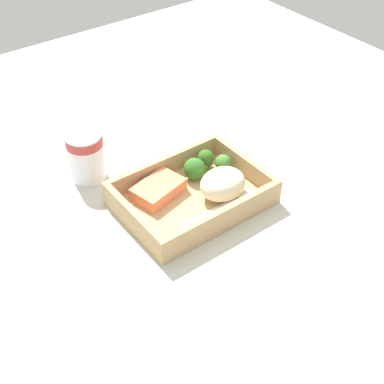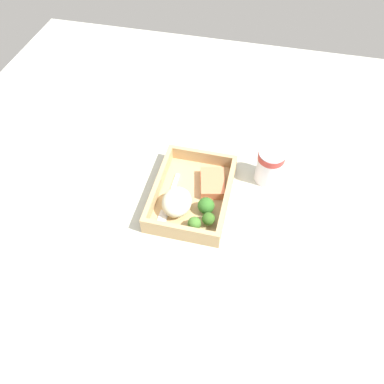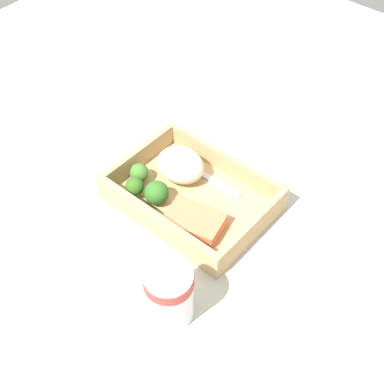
% 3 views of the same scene
% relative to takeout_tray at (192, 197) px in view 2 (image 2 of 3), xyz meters
% --- Properties ---
extents(ground_plane, '(1.60, 1.60, 0.02)m').
position_rel_takeout_tray_xyz_m(ground_plane, '(0.00, 0.00, -0.02)').
color(ground_plane, beige).
extents(takeout_tray, '(0.26, 0.19, 0.01)m').
position_rel_takeout_tray_xyz_m(takeout_tray, '(0.00, 0.00, 0.00)').
color(takeout_tray, tan).
rests_on(takeout_tray, ground_plane).
extents(tray_rim, '(0.26, 0.19, 0.04)m').
position_rel_takeout_tray_xyz_m(tray_rim, '(0.00, 0.00, 0.03)').
color(tray_rim, tan).
rests_on(tray_rim, takeout_tray).
extents(salmon_fillet, '(0.10, 0.08, 0.03)m').
position_rel_takeout_tray_xyz_m(salmon_fillet, '(-0.04, 0.05, 0.02)').
color(salmon_fillet, '#EC7B52').
rests_on(salmon_fillet, takeout_tray).
extents(mashed_potatoes, '(0.09, 0.07, 0.06)m').
position_rel_takeout_tray_xyz_m(mashed_potatoes, '(0.05, -0.03, 0.03)').
color(mashed_potatoes, silver).
rests_on(mashed_potatoes, takeout_tray).
extents(broccoli_floret_1, '(0.03, 0.03, 0.04)m').
position_rel_takeout_tray_xyz_m(broccoli_floret_1, '(0.08, 0.06, 0.03)').
color(broccoli_floret_1, '#7FA163').
rests_on(broccoli_floret_1, takeout_tray).
extents(broccoli_floret_2, '(0.04, 0.04, 0.04)m').
position_rel_takeout_tray_xyz_m(broccoli_floret_2, '(0.04, 0.05, 0.03)').
color(broccoli_floret_2, '#7FA95E').
rests_on(broccoli_floret_2, takeout_tray).
extents(broccoli_floret_3, '(0.03, 0.03, 0.04)m').
position_rel_takeout_tray_xyz_m(broccoli_floret_3, '(0.10, 0.03, 0.03)').
color(broccoli_floret_3, '#7D975A').
rests_on(broccoli_floret_3, takeout_tray).
extents(fork, '(0.16, 0.02, 0.00)m').
position_rel_takeout_tray_xyz_m(fork, '(0.03, -0.05, 0.01)').
color(fork, silver).
rests_on(fork, takeout_tray).
extents(paper_cup, '(0.07, 0.07, 0.10)m').
position_rel_takeout_tray_xyz_m(paper_cup, '(-0.11, 0.18, 0.05)').
color(paper_cup, white).
rests_on(paper_cup, ground_plane).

